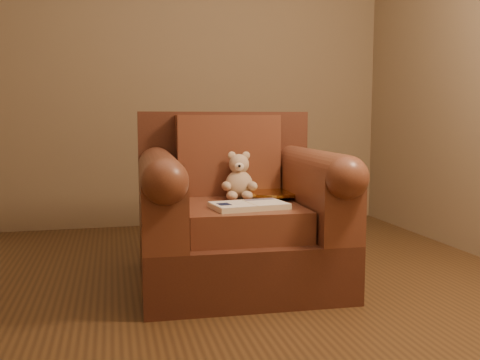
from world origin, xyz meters
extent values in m
plane|color=#4F341B|center=(0.00, 0.00, 0.00)|extent=(4.00, 4.00, 0.00)
cube|color=#856F51|center=(0.00, 2.00, 1.35)|extent=(4.00, 0.02, 2.70)
cube|color=#4D2719|center=(0.29, 0.24, 0.15)|extent=(1.11, 1.06, 0.30)
cube|color=#4D2719|center=(0.31, 0.70, 0.63)|extent=(1.08, 0.15, 0.67)
cube|color=brown|center=(0.29, 0.19, 0.38)|extent=(0.65, 0.77, 0.16)
cube|color=brown|center=(0.31, 0.56, 0.70)|extent=(0.63, 0.20, 0.48)
cube|color=brown|center=(-0.14, 0.20, 0.47)|extent=(0.25, 0.92, 0.34)
cube|color=brown|center=(0.72, 0.17, 0.47)|extent=(0.25, 0.92, 0.34)
cylinder|color=brown|center=(-0.14, 0.20, 0.64)|extent=(0.25, 0.92, 0.21)
cylinder|color=brown|center=(0.72, 0.17, 0.64)|extent=(0.25, 0.92, 0.21)
ellipsoid|color=#C6A98A|center=(0.34, 0.39, 0.54)|extent=(0.16, 0.15, 0.17)
sphere|color=#C6A98A|center=(0.34, 0.40, 0.66)|extent=(0.12, 0.12, 0.12)
ellipsoid|color=#C6A98A|center=(0.30, 0.41, 0.71)|extent=(0.05, 0.03, 0.05)
ellipsoid|color=#C6A98A|center=(0.38, 0.40, 0.71)|extent=(0.05, 0.03, 0.05)
ellipsoid|color=beige|center=(0.33, 0.34, 0.65)|extent=(0.06, 0.04, 0.05)
sphere|color=black|center=(0.32, 0.33, 0.65)|extent=(0.02, 0.02, 0.02)
ellipsoid|color=#C6A98A|center=(0.25, 0.34, 0.54)|extent=(0.05, 0.11, 0.05)
ellipsoid|color=#C6A98A|center=(0.40, 0.31, 0.54)|extent=(0.05, 0.11, 0.05)
ellipsoid|color=#C6A98A|center=(0.27, 0.30, 0.49)|extent=(0.06, 0.11, 0.05)
ellipsoid|color=#C6A98A|center=(0.36, 0.29, 0.49)|extent=(0.06, 0.11, 0.05)
cube|color=beige|center=(0.30, 0.02, 0.47)|extent=(0.41, 0.28, 0.03)
cube|color=white|center=(0.21, 0.01, 0.49)|extent=(0.21, 0.25, 0.00)
cube|color=white|center=(0.40, 0.03, 0.49)|extent=(0.21, 0.25, 0.00)
cube|color=beige|center=(0.30, 0.02, 0.49)|extent=(0.04, 0.23, 0.00)
cube|color=#0F1638|center=(0.16, 0.00, 0.49)|extent=(0.07, 0.09, 0.00)
cube|color=slate|center=(0.38, 0.11, 0.49)|extent=(0.18, 0.07, 0.00)
cylinder|color=#B78332|center=(0.53, 0.35, 0.01)|extent=(0.29, 0.29, 0.02)
cylinder|color=#B78332|center=(0.53, 0.35, 0.25)|extent=(0.03, 0.03, 0.46)
cylinder|color=#B78332|center=(0.53, 0.35, 0.49)|extent=(0.36, 0.36, 0.02)
cylinder|color=#B78332|center=(0.53, 0.35, 0.48)|extent=(0.03, 0.03, 0.02)
camera|label=1|loc=(-0.38, -2.62, 0.92)|focal=40.00mm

